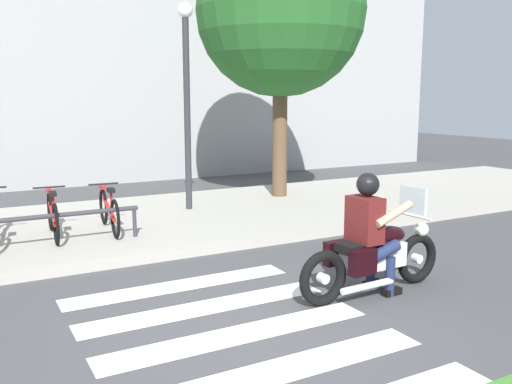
{
  "coord_description": "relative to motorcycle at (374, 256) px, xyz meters",
  "views": [
    {
      "loc": [
        -2.43,
        -4.48,
        2.26
      ],
      "look_at": [
        1.64,
        2.96,
        0.8
      ],
      "focal_mm": 38.74,
      "sensor_mm": 36.0,
      "label": 1
    }
  ],
  "objects": [
    {
      "name": "crosswalk_stripe_3",
      "position": [
        -1.9,
        0.53,
        -0.45
      ],
      "size": [
        2.8,
        0.4,
        0.01
      ],
      "primitive_type": "cube",
      "color": "white",
      "rests_on": "ground"
    },
    {
      "name": "bicycle_4",
      "position": [
        -2.08,
        3.92,
        0.03
      ],
      "size": [
        0.48,
        1.64,
        0.73
      ],
      "color": "black",
      "rests_on": "sidewalk"
    },
    {
      "name": "rider",
      "position": [
        -0.08,
        0.0,
        0.36
      ],
      "size": [
        0.64,
        0.55,
        1.43
      ],
      "color": "#591919",
      "rests_on": "ground"
    },
    {
      "name": "crosswalk_stripe_2",
      "position": [
        -1.9,
        -0.27,
        -0.45
      ],
      "size": [
        2.8,
        0.4,
        0.01
      ],
      "primitive_type": "cube",
      "color": "white",
      "rests_on": "ground"
    },
    {
      "name": "bicycle_3",
      "position": [
        -2.93,
        3.92,
        0.03
      ],
      "size": [
        0.48,
        1.61,
        0.74
      ],
      "color": "black",
      "rests_on": "sidewalk"
    },
    {
      "name": "crosswalk_stripe_4",
      "position": [
        -1.9,
        1.33,
        -0.45
      ],
      "size": [
        2.8,
        0.4,
        0.01
      ],
      "primitive_type": "cube",
      "color": "white",
      "rests_on": "ground"
    },
    {
      "name": "ground_plane",
      "position": [
        -1.72,
        -0.27,
        -0.46
      ],
      "size": [
        48.0,
        48.0,
        0.0
      ],
      "primitive_type": "plane",
      "color": "#424244"
    },
    {
      "name": "building_backdrop",
      "position": [
        -1.72,
        10.28,
        3.55
      ],
      "size": [
        24.0,
        1.2,
        8.01
      ],
      "primitive_type": "cube",
      "color": "#9E9E9E",
      "rests_on": "ground"
    },
    {
      "name": "tree_near_rack",
      "position": [
        1.96,
        5.38,
        3.55
      ],
      "size": [
        3.52,
        3.52,
        5.78
      ],
      "color": "brown",
      "rests_on": "ground"
    },
    {
      "name": "street_lamp",
      "position": [
        -0.3,
        4.98,
        1.97
      ],
      "size": [
        0.28,
        0.28,
        3.96
      ],
      "color": "#2D2D33",
      "rests_on": "ground"
    },
    {
      "name": "crosswalk_stripe_1",
      "position": [
        -1.9,
        -1.07,
        -0.45
      ],
      "size": [
        2.8,
        0.4,
        0.01
      ],
      "primitive_type": "cube",
      "color": "white",
      "rests_on": "ground"
    },
    {
      "name": "motorcycle",
      "position": [
        0.0,
        0.0,
        0.0
      ],
      "size": [
        2.08,
        0.64,
        1.21
      ],
      "color": "black",
      "rests_on": "ground"
    },
    {
      "name": "sidewalk",
      "position": [
        -1.72,
        4.58,
        -0.38
      ],
      "size": [
        24.0,
        4.4,
        0.15
      ],
      "primitive_type": "cube",
      "color": "#A8A399",
      "rests_on": "ground"
    }
  ]
}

